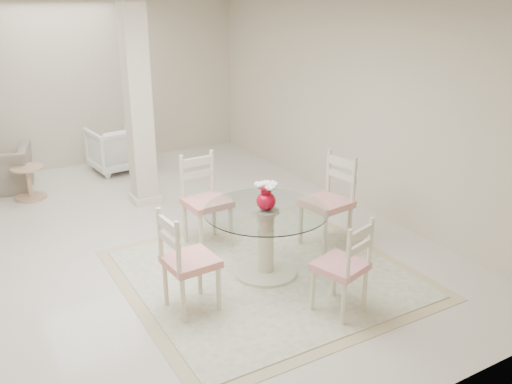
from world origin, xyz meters
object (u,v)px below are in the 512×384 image
column (138,106)px  red_vase (267,195)px  dining_chair_east (331,194)px  armchair_white (116,149)px  dining_table (266,242)px  dining_chair_north (204,194)px  side_table (29,184)px  dining_chair_west (183,255)px  dining_chair_south (347,261)px

column → red_vase: column is taller
column → red_vase: (0.39, -2.65, -0.47)m
dining_chair_east → armchair_white: size_ratio=1.50×
dining_table → dining_chair_north: 1.05m
side_table → red_vase: bearing=-63.7°
dining_chair_west → armchair_white: (0.68, 4.46, -0.22)m
dining_chair_south → column: bearing=-97.2°
side_table → dining_table: bearing=-63.8°
dining_chair_south → side_table: bearing=-83.3°
dining_chair_east → dining_chair_north: dining_chair_east is taller
column → dining_chair_east: bearing=-60.1°
dining_chair_north → dining_chair_south: bearing=-80.2°
dining_chair_north → armchair_white: (-0.08, 3.24, -0.26)m
dining_chair_east → side_table: dining_chair_east is taller
dining_chair_north → dining_chair_east: bearing=-35.5°
dining_chair_east → dining_chair_north: 1.45m
dining_chair_west → dining_chair_south: dining_chair_west is taller
dining_chair_west → armchair_white: 4.52m
dining_chair_north → armchair_white: 3.25m
dining_chair_west → dining_table: bearing=-81.1°
column → dining_chair_east: 2.87m
column → dining_table: column is taller
dining_chair_east → dining_chair_south: bearing=-39.6°
column → dining_chair_west: (-0.61, -2.87, -0.77)m
dining_chair_east → dining_chair_west: bearing=-84.7°
dining_table → dining_chair_east: bearing=13.1°
column → dining_chair_east: size_ratio=2.26×
red_vase → side_table: bearing=116.3°
dining_chair_east → armchair_white: (-1.31, 4.00, -0.27)m
column → dining_chair_west: 3.03m
dining_table → side_table: size_ratio=2.70×
red_vase → armchair_white: bearing=94.2°
dining_chair_east → dining_chair_south: size_ratio=1.16×
dining_chair_west → dining_chair_south: size_ratio=1.06×
red_vase → dining_table: bearing=146.3°
dining_chair_north → armchair_white: dining_chair_north is taller
column → dining_chair_west: column is taller
dining_chair_south → side_table: dining_chair_south is taller
red_vase → dining_chair_north: bearing=103.0°
dining_chair_west → dining_chair_south: (1.24, -0.76, -0.03)m
dining_chair_south → side_table: (-2.00, 4.56, -0.33)m
dining_chair_east → side_table: bearing=-148.1°
dining_chair_north → dining_chair_south: 2.04m
dining_chair_north → side_table: dining_chair_north is taller
dining_chair_west → red_vase: bearing=-81.3°
red_vase → side_table: (-1.76, 3.58, -0.66)m
dining_chair_north → column: bearing=92.1°
red_vase → dining_chair_west: size_ratio=0.28×
dining_chair_north → side_table: size_ratio=2.52×
dining_chair_east → armchair_white: 4.22m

